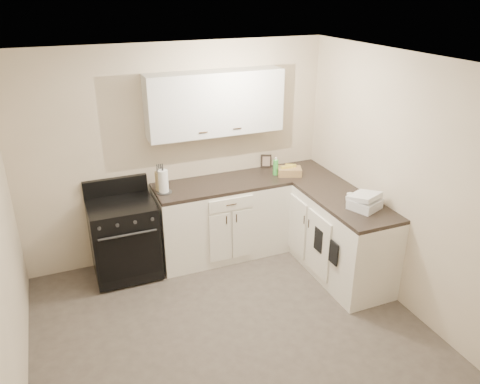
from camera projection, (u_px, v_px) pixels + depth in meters
name	position (u px, v px, depth m)	size (l,w,h in m)	color
floor	(236.00, 339.00, 4.38)	(3.60, 3.60, 0.00)	#473F38
ceiling	(234.00, 67.00, 3.37)	(3.60, 3.60, 0.00)	white
wall_back	(177.00, 154.00, 5.40)	(3.60, 3.60, 0.00)	beige
wall_right	(408.00, 188.00, 4.50)	(3.60, 3.60, 0.00)	beige
wall_front	(367.00, 372.00, 2.36)	(3.60, 3.60, 0.00)	beige
base_cabinets_back	(222.00, 220.00, 5.62)	(1.55, 0.60, 0.90)	white
base_cabinets_right	(328.00, 228.00, 5.44)	(0.60, 1.90, 0.90)	white
countertop_back	(221.00, 184.00, 5.43)	(1.55, 0.60, 0.04)	black
countertop_right	(331.00, 191.00, 5.25)	(0.60, 1.90, 0.04)	black
upper_cabinets	(215.00, 103.00, 5.18)	(1.55, 0.30, 0.70)	silver
stove	(124.00, 239.00, 5.19)	(0.71, 0.60, 0.86)	black
knife_block	(161.00, 181.00, 5.17)	(0.10, 0.09, 0.22)	tan
paper_towel	(163.00, 182.00, 5.11)	(0.11, 0.11, 0.26)	white
soap_bottle	(276.00, 167.00, 5.61)	(0.06, 0.06, 0.19)	green
picture_frame	(266.00, 161.00, 5.85)	(0.13, 0.02, 0.17)	black
wicker_basket	(289.00, 171.00, 5.62)	(0.28, 0.18, 0.09)	#A7864F
countertop_grill	(365.00, 204.00, 4.78)	(0.28, 0.26, 0.10)	silver
glass_jar	(350.00, 200.00, 4.83)	(0.08, 0.08, 0.13)	silver
oven_mitt_near	(334.00, 253.00, 4.78)	(0.02, 0.14, 0.24)	black
oven_mitt_far	(319.00, 240.00, 5.03)	(0.02, 0.15, 0.26)	black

